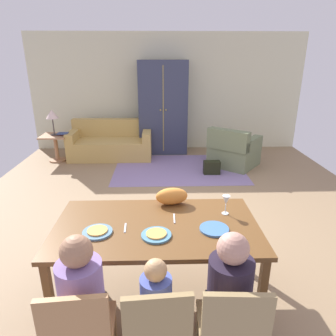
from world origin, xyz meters
TOP-DOWN VIEW (x-y plane):
  - ground_plane at (0.00, 0.48)m, footprint 6.42×6.16m
  - back_wall at (0.00, 3.61)m, footprint 6.42×0.10m
  - dining_table at (-0.23, -1.46)m, footprint 1.79×0.99m
  - plate_near_man at (-0.72, -1.58)m, footprint 0.25×0.25m
  - pizza_near_man at (-0.72, -1.58)m, footprint 0.17×0.17m
  - plate_near_child at (-0.23, -1.64)m, footprint 0.25×0.25m
  - pizza_near_child at (-0.23, -1.64)m, footprint 0.17×0.17m
  - plate_near_woman at (0.26, -1.56)m, footprint 0.25×0.25m
  - wine_glass at (0.42, -1.28)m, footprint 0.07×0.07m
  - fork at (-0.50, -1.51)m, footprint 0.02×0.15m
  - knife at (-0.07, -1.36)m, footprint 0.02×0.17m
  - dining_chair_man at (-0.72, -2.32)m, footprint 0.45×0.45m
  - person_man at (-0.72, -2.14)m, footprint 0.30×0.41m
  - dining_chair_child at (-0.22, -2.32)m, footprint 0.45×0.45m
  - person_child at (-0.23, -2.15)m, footprint 0.22×0.29m
  - dining_chair_woman at (0.26, -2.32)m, footprint 0.44×0.44m
  - person_woman at (0.27, -2.14)m, footprint 0.30×0.41m
  - cat at (-0.08, -1.06)m, footprint 0.34×0.20m
  - area_rug at (0.20, 2.00)m, footprint 2.60×1.80m
  - couch at (-1.29, 2.86)m, footprint 1.81×0.86m
  - armchair at (1.34, 2.16)m, footprint 1.20×1.20m
  - armoire at (-0.10, 3.22)m, footprint 1.10×0.59m
  - side_table at (-2.44, 2.60)m, footprint 0.56×0.56m
  - table_lamp at (-2.44, 2.60)m, footprint 0.26×0.26m
  - book_lower at (-2.28, 2.65)m, footprint 0.22×0.16m
  - book_upper at (-2.25, 2.57)m, footprint 0.22×0.16m
  - handbag at (0.82, 1.70)m, footprint 0.32×0.16m

SIDE VIEW (x-z plane):
  - ground_plane at x=0.00m, z-range -0.02..0.00m
  - area_rug at x=0.20m, z-range 0.00..0.01m
  - handbag at x=0.82m, z-range 0.00..0.26m
  - couch at x=-1.29m, z-range -0.11..0.71m
  - armchair at x=1.34m, z-range -0.09..0.73m
  - side_table at x=-2.44m, z-range 0.09..0.67m
  - person_child at x=-0.23m, z-range -0.03..0.89m
  - dining_chair_man at x=-0.72m, z-range 0.06..0.93m
  - dining_chair_child at x=-0.22m, z-range 0.06..0.93m
  - dining_chair_woman at x=0.26m, z-range 0.06..0.93m
  - person_man at x=-0.72m, z-range -0.04..1.07m
  - person_woman at x=0.27m, z-range -0.04..1.07m
  - book_lower at x=-2.28m, z-range 0.58..0.61m
  - book_upper at x=-2.25m, z-range 0.61..0.64m
  - dining_table at x=-0.23m, z-range 0.31..1.07m
  - fork at x=-0.50m, z-range 0.76..0.77m
  - knife at x=-0.07m, z-range 0.76..0.77m
  - plate_near_man at x=-0.72m, z-range 0.76..0.78m
  - plate_near_child at x=-0.23m, z-range 0.76..0.78m
  - plate_near_woman at x=0.26m, z-range 0.76..0.78m
  - pizza_near_man at x=-0.72m, z-range 0.78..0.79m
  - pizza_near_child at x=-0.23m, z-range 0.78..0.79m
  - cat at x=-0.08m, z-range 0.76..0.93m
  - wine_glass at x=0.42m, z-range 0.80..0.99m
  - table_lamp at x=-2.44m, z-range 0.74..1.28m
  - armoire at x=-0.10m, z-range 0.00..2.10m
  - back_wall at x=0.00m, z-range 0.00..2.70m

